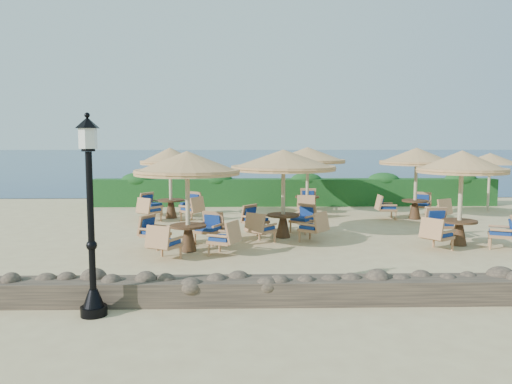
% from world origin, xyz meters
% --- Properties ---
extents(ground, '(120.00, 120.00, 0.00)m').
position_xyz_m(ground, '(0.00, 0.00, 0.00)').
color(ground, tan).
rests_on(ground, ground).
extents(sea, '(160.00, 160.00, 0.00)m').
position_xyz_m(sea, '(0.00, 70.00, 0.00)').
color(sea, '#0A1F45').
rests_on(sea, ground).
extents(hedge, '(18.00, 0.90, 1.20)m').
position_xyz_m(hedge, '(0.00, 7.20, 0.60)').
color(hedge, '#133D18').
rests_on(hedge, ground).
extents(stone_wall, '(15.00, 0.65, 0.44)m').
position_xyz_m(stone_wall, '(0.00, -6.20, 0.22)').
color(stone_wall, brown).
rests_on(stone_wall, ground).
extents(lamp_post, '(0.44, 0.44, 3.31)m').
position_xyz_m(lamp_post, '(-4.80, -6.80, 1.55)').
color(lamp_post, black).
rests_on(lamp_post, ground).
extents(extra_parasol, '(2.30, 2.30, 2.41)m').
position_xyz_m(extra_parasol, '(7.80, 5.20, 2.17)').
color(extra_parasol, tan).
rests_on(extra_parasol, ground).
extents(cafe_set_0, '(2.82, 2.82, 2.65)m').
position_xyz_m(cafe_set_0, '(-3.75, -1.97, 1.82)').
color(cafe_set_0, tan).
rests_on(cafe_set_0, ground).
extents(cafe_set_1, '(3.17, 3.17, 2.65)m').
position_xyz_m(cafe_set_1, '(-1.10, -0.15, 1.91)').
color(cafe_set_1, tan).
rests_on(cafe_set_1, ground).
extents(cafe_set_2, '(2.76, 2.66, 2.65)m').
position_xyz_m(cafe_set_2, '(3.74, -1.39, 1.82)').
color(cafe_set_2, tan).
rests_on(cafe_set_2, ground).
extents(cafe_set_3, '(2.66, 2.66, 2.65)m').
position_xyz_m(cafe_set_3, '(-5.03, 3.68, 1.64)').
color(cafe_set_3, tan).
rests_on(cafe_set_3, ground).
extents(cafe_set_4, '(3.00, 3.00, 2.65)m').
position_xyz_m(cafe_set_4, '(0.24, 4.67, 2.05)').
color(cafe_set_4, tan).
rests_on(cafe_set_4, ground).
extents(cafe_set_5, '(2.76, 2.77, 2.65)m').
position_xyz_m(cafe_set_5, '(4.09, 3.27, 1.89)').
color(cafe_set_5, tan).
rests_on(cafe_set_5, ground).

